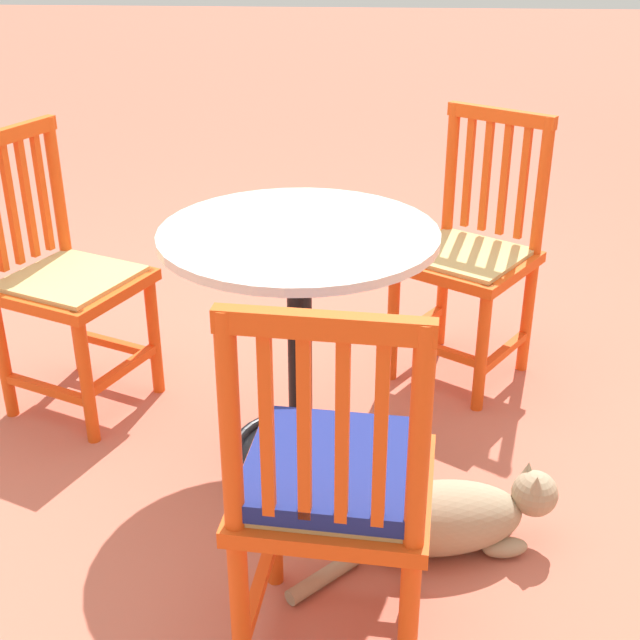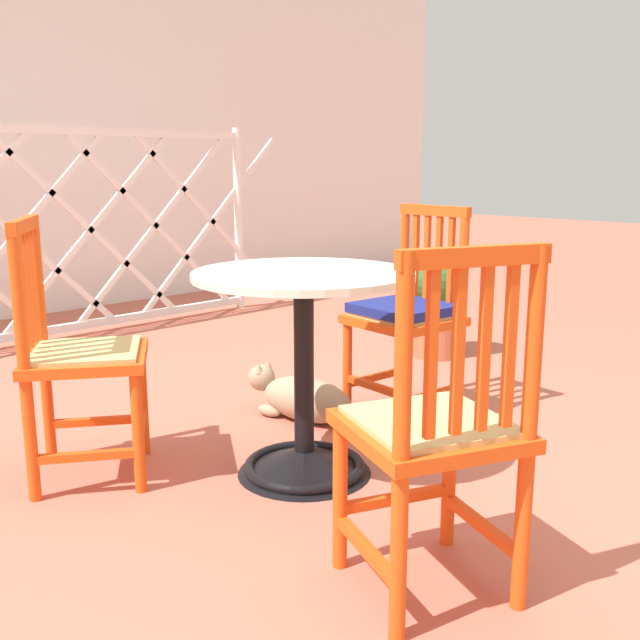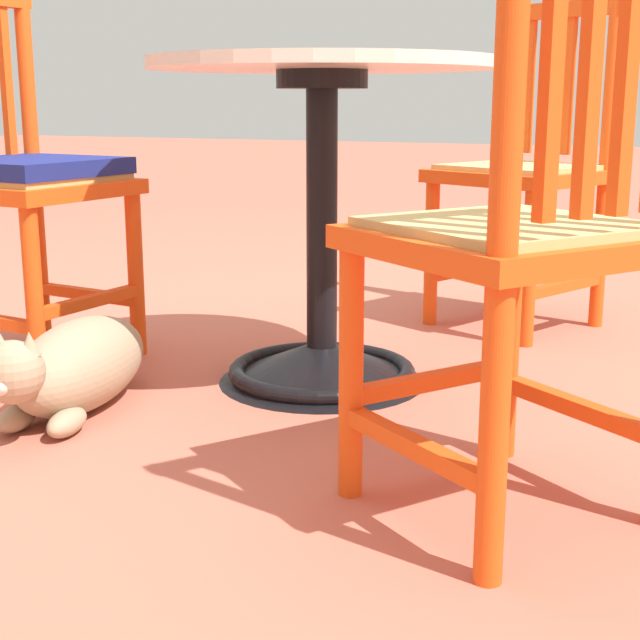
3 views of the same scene
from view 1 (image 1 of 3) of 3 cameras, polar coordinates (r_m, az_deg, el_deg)
name	(u,v)px [view 1 (image 1 of 3)]	position (r m, az deg, el deg)	size (l,w,h in m)	color
ground_plane	(244,464)	(2.63, -5.06, -9.49)	(24.00, 24.00, 0.00)	#BC604C
cafe_table	(300,375)	(2.50, -1.32, -3.67)	(0.76, 0.76, 0.73)	black
orange_chair_at_corner	(334,487)	(1.79, 0.92, -11.00)	(0.43, 0.43, 0.91)	#E04C14
orange_chair_near_fence	(470,258)	(2.97, 9.86, 4.06)	(0.55, 0.55, 0.91)	#E04C14
orange_chair_tucked_in	(65,283)	(2.85, -16.52, 2.39)	(0.52, 0.52, 0.91)	#E04C14
tabby_cat	(453,517)	(2.30, 8.78, -12.75)	(0.39, 0.69, 0.23)	#9E896B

